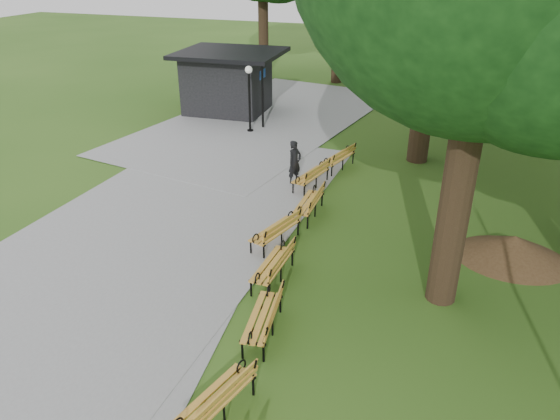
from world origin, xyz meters
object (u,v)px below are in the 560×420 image
(lamp_post, at_px, (249,85))
(dirt_mound, at_px, (513,247))
(bench_1, at_px, (214,400))
(bench_2, at_px, (262,317))
(bench_6, at_px, (311,176))
(bench_3, at_px, (273,265))
(person, at_px, (295,163))
(kiosk, at_px, (227,82))
(bench_4, at_px, (275,231))
(bench_5, at_px, (308,203))
(bench_7, at_px, (338,158))

(lamp_post, bearing_deg, dirt_mound, -36.15)
(bench_1, bearing_deg, dirt_mound, 161.26)
(bench_2, relative_size, bench_6, 1.00)
(bench_2, xyz_separation_m, bench_3, (-0.50, 2.01, 0.00))
(person, relative_size, bench_6, 0.83)
(bench_2, bearing_deg, person, -174.40)
(kiosk, distance_m, bench_6, 10.26)
(bench_2, distance_m, bench_4, 3.85)
(bench_6, bearing_deg, bench_5, 27.46)
(bench_7, bearing_deg, bench_1, 19.23)
(kiosk, xyz_separation_m, bench_3, (7.32, -13.58, -1.09))
(person, bearing_deg, kiosk, 63.57)
(person, height_order, bench_1, person)
(person, height_order, bench_6, person)
(dirt_mound, bearing_deg, bench_6, 156.65)
(dirt_mound, relative_size, bench_5, 1.32)
(person, distance_m, bench_7, 2.16)
(bench_4, bearing_deg, bench_2, 31.93)
(kiosk, height_order, bench_5, kiosk)
(bench_7, bearing_deg, bench_3, 17.41)
(bench_4, distance_m, bench_6, 4.13)
(lamp_post, height_order, bench_7, lamp_post)
(bench_6, bearing_deg, bench_3, 20.09)
(bench_6, bearing_deg, dirt_mound, 79.81)
(dirt_mound, height_order, bench_4, bench_4)
(person, bearing_deg, dirt_mound, -87.05)
(lamp_post, distance_m, dirt_mound, 13.38)
(dirt_mound, distance_m, bench_6, 6.97)
(bench_4, bearing_deg, person, -153.01)
(bench_3, bearing_deg, bench_4, -160.19)
(bench_3, relative_size, bench_5, 1.00)
(bench_3, bearing_deg, bench_6, -170.83)
(lamp_post, relative_size, bench_6, 1.55)
(bench_1, distance_m, bench_7, 12.23)
(kiosk, relative_size, bench_6, 2.57)
(bench_2, height_order, bench_7, same)
(bench_2, bearing_deg, bench_6, -178.63)
(bench_1, xyz_separation_m, bench_6, (-1.22, 10.24, 0.00))
(bench_1, height_order, bench_3, same)
(bench_5, distance_m, bench_7, 4.09)
(bench_1, xyz_separation_m, bench_3, (-0.52, 4.42, 0.00))
(bench_5, bearing_deg, lamp_post, -146.00)
(person, relative_size, dirt_mound, 0.63)
(bench_2, bearing_deg, bench_1, -6.89)
(bench_3, bearing_deg, person, -165.10)
(bench_3, relative_size, bench_7, 1.00)
(dirt_mound, distance_m, bench_1, 9.09)
(person, distance_m, bench_5, 2.57)
(lamp_post, distance_m, bench_1, 16.36)
(bench_1, height_order, bench_5, same)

